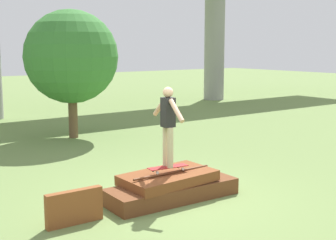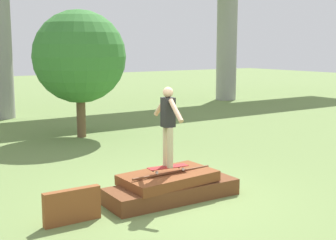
{
  "view_description": "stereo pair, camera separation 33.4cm",
  "coord_description": "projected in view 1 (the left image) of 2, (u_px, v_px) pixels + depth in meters",
  "views": [
    {
      "loc": [
        -5.15,
        -6.96,
        2.91
      ],
      "look_at": [
        -0.05,
        0.07,
        1.54
      ],
      "focal_mm": 50.0,
      "sensor_mm": 36.0,
      "label": 1
    },
    {
      "loc": [
        -4.88,
        -7.15,
        2.91
      ],
      "look_at": [
        -0.05,
        0.07,
        1.54
      ],
      "focal_mm": 50.0,
      "sensor_mm": 36.0,
      "label": 2
    }
  ],
  "objects": [
    {
      "name": "ground_plane",
      "position": [
        172.0,
        199.0,
        9.01
      ],
      "size": [
        80.0,
        80.0,
        0.0
      ],
      "primitive_type": "plane",
      "color": "olive"
    },
    {
      "name": "skateboard",
      "position": [
        168.0,
        167.0,
        8.93
      ],
      "size": [
        0.82,
        0.31,
        0.09
      ],
      "color": "maroon",
      "rests_on": "scrap_pile"
    },
    {
      "name": "tree_behind_left",
      "position": [
        71.0,
        57.0,
        14.7
      ],
      "size": [
        2.95,
        2.95,
        4.07
      ],
      "color": "brown",
      "rests_on": "ground_plane"
    },
    {
      "name": "skater",
      "position": [
        168.0,
        122.0,
        8.8
      ],
      "size": [
        0.24,
        1.11,
        1.52
      ],
      "color": "#C6B78E",
      "rests_on": "skateboard"
    },
    {
      "name": "scrap_plank_loose",
      "position": [
        74.0,
        207.0,
        7.7
      ],
      "size": [
        0.98,
        0.15,
        0.58
      ],
      "color": "brown",
      "rests_on": "ground_plane"
    },
    {
      "name": "scrap_pile",
      "position": [
        171.0,
        187.0,
        8.99
      ],
      "size": [
        2.63,
        1.12,
        0.55
      ],
      "color": "brown",
      "rests_on": "ground_plane"
    }
  ]
}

